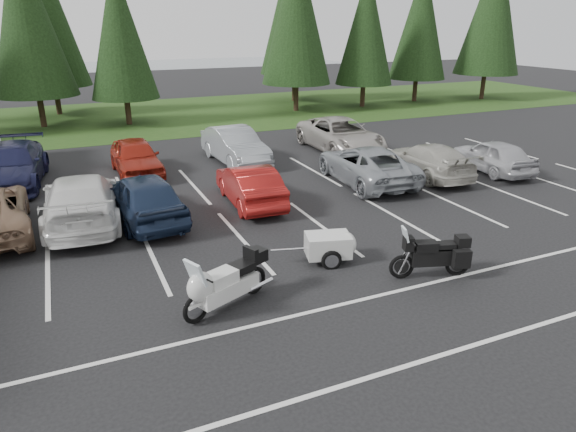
{
  "coord_description": "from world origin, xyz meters",
  "views": [
    {
      "loc": [
        -4.01,
        -12.54,
        6.2
      ],
      "look_at": [
        1.33,
        -0.5,
        1.18
      ],
      "focal_mm": 32.0,
      "sensor_mm": 36.0,
      "label": 1
    }
  ],
  "objects_px": {
    "car_near_8": "(493,156)",
    "car_far_2": "(136,157)",
    "cargo_trailer": "(328,248)",
    "car_near_3": "(81,200)",
    "car_near_4": "(143,197)",
    "car_near_5": "(250,185)",
    "touring_motorcycle": "(226,278)",
    "car_near_6": "(366,164)",
    "car_far_1": "(12,165)",
    "car_far_3": "(235,146)",
    "car_near_7": "(428,160)",
    "car_far_4": "(341,135)",
    "adventure_motorcycle": "(431,252)"
  },
  "relations": [
    {
      "from": "car_near_8",
      "to": "car_far_2",
      "type": "height_order",
      "value": "car_far_2"
    },
    {
      "from": "touring_motorcycle",
      "to": "car_near_8",
      "type": "bearing_deg",
      "value": 0.37
    },
    {
      "from": "car_near_3",
      "to": "car_near_5",
      "type": "bearing_deg",
      "value": -179.65
    },
    {
      "from": "car_near_7",
      "to": "car_far_1",
      "type": "xyz_separation_m",
      "value": [
        -16.0,
        5.71,
        0.11
      ]
    },
    {
      "from": "car_near_6",
      "to": "car_far_2",
      "type": "distance_m",
      "value": 9.74
    },
    {
      "from": "car_near_5",
      "to": "car_far_2",
      "type": "xyz_separation_m",
      "value": [
        -3.15,
        5.54,
        0.05
      ]
    },
    {
      "from": "car_far_1",
      "to": "car_far_3",
      "type": "relative_size",
      "value": 1.14
    },
    {
      "from": "car_far_2",
      "to": "touring_motorcycle",
      "type": "bearing_deg",
      "value": -90.08
    },
    {
      "from": "car_near_7",
      "to": "car_near_4",
      "type": "bearing_deg",
      "value": 6.7
    },
    {
      "from": "touring_motorcycle",
      "to": "car_far_2",
      "type": "bearing_deg",
      "value": 67.37
    },
    {
      "from": "car_near_7",
      "to": "car_far_1",
      "type": "distance_m",
      "value": 16.99
    },
    {
      "from": "car_near_3",
      "to": "touring_motorcycle",
      "type": "height_order",
      "value": "car_near_3"
    },
    {
      "from": "car_near_4",
      "to": "adventure_motorcycle",
      "type": "height_order",
      "value": "car_near_4"
    },
    {
      "from": "car_near_6",
      "to": "car_near_3",
      "type": "bearing_deg",
      "value": 5.2
    },
    {
      "from": "car_near_7",
      "to": "car_far_1",
      "type": "relative_size",
      "value": 0.86
    },
    {
      "from": "car_far_2",
      "to": "adventure_motorcycle",
      "type": "xyz_separation_m",
      "value": [
        5.43,
        -12.78,
        -0.04
      ]
    },
    {
      "from": "car_near_4",
      "to": "adventure_motorcycle",
      "type": "relative_size",
      "value": 2.02
    },
    {
      "from": "car_near_4",
      "to": "car_near_5",
      "type": "height_order",
      "value": "car_near_4"
    },
    {
      "from": "car_near_4",
      "to": "car_far_4",
      "type": "relative_size",
      "value": 0.82
    },
    {
      "from": "car_far_4",
      "to": "car_near_7",
      "type": "bearing_deg",
      "value": -77.21
    },
    {
      "from": "car_near_3",
      "to": "car_near_7",
      "type": "distance_m",
      "value": 13.73
    },
    {
      "from": "car_far_1",
      "to": "adventure_motorcycle",
      "type": "relative_size",
      "value": 2.36
    },
    {
      "from": "car_near_4",
      "to": "car_far_2",
      "type": "height_order",
      "value": "car_near_4"
    },
    {
      "from": "car_near_4",
      "to": "car_near_8",
      "type": "bearing_deg",
      "value": 173.52
    },
    {
      "from": "car_far_3",
      "to": "car_far_4",
      "type": "height_order",
      "value": "car_far_4"
    },
    {
      "from": "car_near_5",
      "to": "adventure_motorcycle",
      "type": "height_order",
      "value": "adventure_motorcycle"
    },
    {
      "from": "car_near_4",
      "to": "adventure_motorcycle",
      "type": "distance_m",
      "value": 9.29
    },
    {
      "from": "car_near_5",
      "to": "car_far_1",
      "type": "relative_size",
      "value": 0.78
    },
    {
      "from": "car_far_2",
      "to": "touring_motorcycle",
      "type": "height_order",
      "value": "car_far_2"
    },
    {
      "from": "car_near_3",
      "to": "car_near_7",
      "type": "bearing_deg",
      "value": -176.26
    },
    {
      "from": "car_far_3",
      "to": "car_far_4",
      "type": "distance_m",
      "value": 5.61
    },
    {
      "from": "car_near_5",
      "to": "car_near_6",
      "type": "distance_m",
      "value": 5.27
    },
    {
      "from": "car_near_7",
      "to": "car_far_2",
      "type": "bearing_deg",
      "value": -20.5
    },
    {
      "from": "car_near_7",
      "to": "touring_motorcycle",
      "type": "distance_m",
      "value": 13.0
    },
    {
      "from": "car_near_3",
      "to": "car_near_6",
      "type": "relative_size",
      "value": 1.04
    },
    {
      "from": "car_near_3",
      "to": "car_near_5",
      "type": "relative_size",
      "value": 1.29
    },
    {
      "from": "car_near_5",
      "to": "car_near_8",
      "type": "height_order",
      "value": "same"
    },
    {
      "from": "car_near_4",
      "to": "car_near_5",
      "type": "distance_m",
      "value": 3.75
    },
    {
      "from": "car_near_4",
      "to": "touring_motorcycle",
      "type": "distance_m",
      "value": 6.45
    },
    {
      "from": "car_near_4",
      "to": "touring_motorcycle",
      "type": "height_order",
      "value": "car_near_4"
    },
    {
      "from": "cargo_trailer",
      "to": "car_near_3",
      "type": "bearing_deg",
      "value": 151.37
    },
    {
      "from": "car_far_1",
      "to": "car_far_3",
      "type": "bearing_deg",
      "value": 4.32
    },
    {
      "from": "car_near_4",
      "to": "car_far_4",
      "type": "bearing_deg",
      "value": -156.93
    },
    {
      "from": "car_near_3",
      "to": "car_far_4",
      "type": "xyz_separation_m",
      "value": [
        12.58,
        5.39,
        0.0
      ]
    },
    {
      "from": "car_near_3",
      "to": "touring_motorcycle",
      "type": "xyz_separation_m",
      "value": [
        2.67,
        -6.94,
        -0.06
      ]
    },
    {
      "from": "car_near_5",
      "to": "car_far_2",
      "type": "distance_m",
      "value": 6.37
    },
    {
      "from": "car_near_8",
      "to": "car_far_2",
      "type": "distance_m",
      "value": 15.42
    },
    {
      "from": "car_near_3",
      "to": "car_near_8",
      "type": "height_order",
      "value": "car_near_3"
    },
    {
      "from": "car_far_1",
      "to": "touring_motorcycle",
      "type": "xyz_separation_m",
      "value": [
        4.95,
        -12.55,
        -0.06
      ]
    },
    {
      "from": "cargo_trailer",
      "to": "car_near_5",
      "type": "bearing_deg",
      "value": 108.82
    }
  ]
}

